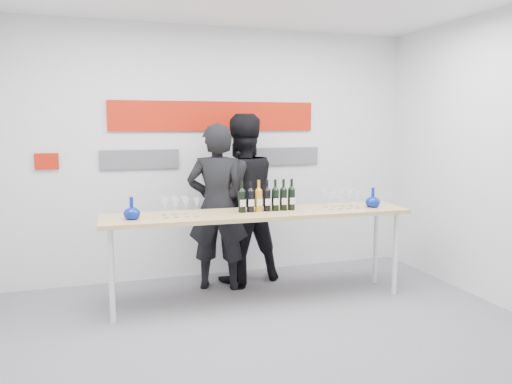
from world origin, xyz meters
TOP-DOWN VIEW (x-y plane):
  - ground at (0.00, 0.00)m, footprint 5.00×5.00m
  - back_wall at (0.00, 2.00)m, footprint 5.00×0.04m
  - signage at (-0.06, 1.97)m, footprint 3.38×0.02m
  - tasting_table at (0.20, 0.89)m, footprint 3.21×0.75m
  - wine_bottles at (0.29, 0.92)m, footprint 0.62×0.10m
  - decanter_left at (-1.08, 0.88)m, footprint 0.16×0.16m
  - decanter_right at (1.48, 0.80)m, footprint 0.16×0.16m
  - glasses_left at (-0.63, 0.91)m, footprint 0.36×0.23m
  - glasses_right at (1.13, 0.86)m, footprint 0.37×0.23m
  - presenter_left at (-0.11, 1.44)m, footprint 0.79×0.66m
  - presenter_right at (0.22, 1.64)m, footprint 1.05×0.87m
  - mic_stand at (0.10, 1.38)m, footprint 0.18×0.18m

SIDE VIEW (x-z plane):
  - ground at x=0.00m, z-range 0.00..0.00m
  - mic_stand at x=0.10m, z-range -0.30..1.26m
  - tasting_table at x=0.20m, z-range 0.41..1.36m
  - presenter_left at x=-0.11m, z-range 0.00..1.87m
  - presenter_right at x=0.22m, z-range 0.00..1.98m
  - glasses_left at x=-0.63m, z-range 0.96..1.14m
  - glasses_right at x=1.13m, z-range 0.96..1.14m
  - decanter_left at x=-1.08m, z-range 0.96..1.17m
  - decanter_right at x=1.48m, z-range 0.96..1.17m
  - wine_bottles at x=0.29m, z-range 0.96..1.29m
  - back_wall at x=0.00m, z-range 0.00..3.00m
  - signage at x=-0.06m, z-range 1.41..2.20m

